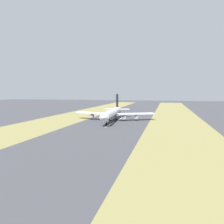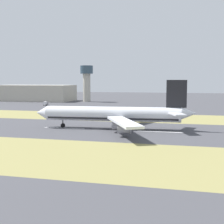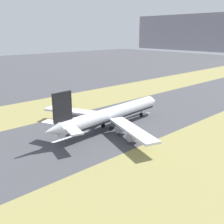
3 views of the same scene
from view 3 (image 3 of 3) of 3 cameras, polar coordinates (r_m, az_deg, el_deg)
ground_plane at (r=122.49m, az=1.15°, el=-2.30°), size 800.00×800.00×0.00m
grass_median_west at (r=156.70m, az=-10.26°, el=1.75°), size 40.00×600.00×0.01m
grass_median_east at (r=97.47m, az=19.91°, el=-8.64°), size 40.00×600.00×0.01m
centreline_dash_mid at (r=107.42m, az=-8.96°, el=-5.36°), size 1.20×18.00×0.01m
centreline_dash_far at (r=132.10m, az=5.59°, el=-0.93°), size 1.20×18.00×0.01m
airplane_main_jet at (r=113.51m, az=-0.66°, el=-0.68°), size 63.98×67.22×20.20m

